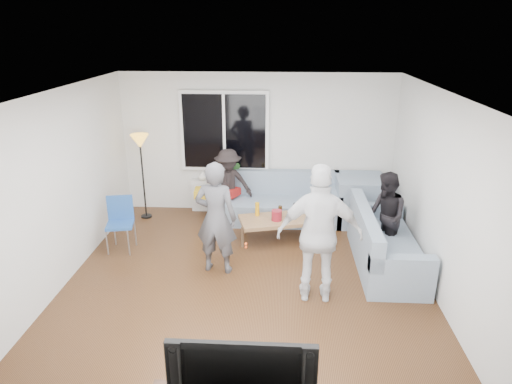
# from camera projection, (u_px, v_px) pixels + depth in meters

# --- Properties ---
(floor) EXTENTS (5.00, 5.50, 0.04)m
(floor) POSITION_uv_depth(u_px,v_px,m) (246.00, 286.00, 6.28)
(floor) COLOR #56351C
(floor) RESTS_ON ground
(ceiling) EXTENTS (5.00, 5.50, 0.04)m
(ceiling) POSITION_uv_depth(u_px,v_px,m) (245.00, 93.00, 5.37)
(ceiling) COLOR white
(ceiling) RESTS_ON ground
(wall_back) EXTENTS (5.00, 0.04, 2.60)m
(wall_back) POSITION_uv_depth(u_px,v_px,m) (258.00, 144.00, 8.42)
(wall_back) COLOR silver
(wall_back) RESTS_ON ground
(wall_front) EXTENTS (5.00, 0.04, 2.60)m
(wall_front) POSITION_uv_depth(u_px,v_px,m) (214.00, 335.00, 3.23)
(wall_front) COLOR silver
(wall_front) RESTS_ON ground
(wall_left) EXTENTS (0.04, 5.50, 2.60)m
(wall_left) POSITION_uv_depth(u_px,v_px,m) (54.00, 193.00, 5.97)
(wall_left) COLOR silver
(wall_left) RESTS_ON ground
(wall_right) EXTENTS (0.04, 5.50, 2.60)m
(wall_right) POSITION_uv_depth(u_px,v_px,m) (446.00, 201.00, 5.69)
(wall_right) COLOR silver
(wall_right) RESTS_ON ground
(window_frame) EXTENTS (1.62, 0.06, 1.47)m
(window_frame) POSITION_uv_depth(u_px,v_px,m) (224.00, 131.00, 8.29)
(window_frame) COLOR white
(window_frame) RESTS_ON wall_back
(window_glass) EXTENTS (1.50, 0.02, 1.35)m
(window_glass) POSITION_uv_depth(u_px,v_px,m) (224.00, 132.00, 8.26)
(window_glass) COLOR black
(window_glass) RESTS_ON window_frame
(window_mullion) EXTENTS (0.05, 0.03, 1.35)m
(window_mullion) POSITION_uv_depth(u_px,v_px,m) (224.00, 132.00, 8.25)
(window_mullion) COLOR white
(window_mullion) RESTS_ON window_frame
(radiator) EXTENTS (1.30, 0.12, 0.62)m
(radiator) POSITION_uv_depth(u_px,v_px,m) (226.00, 196.00, 8.68)
(radiator) COLOR silver
(radiator) RESTS_ON floor
(potted_plant) EXTENTS (0.24, 0.21, 0.37)m
(potted_plant) POSITION_uv_depth(u_px,v_px,m) (235.00, 171.00, 8.47)
(potted_plant) COLOR #2E6026
(potted_plant) RESTS_ON radiator
(vase) EXTENTS (0.22, 0.22, 0.19)m
(vase) POSITION_uv_depth(u_px,v_px,m) (203.00, 176.00, 8.54)
(vase) COLOR white
(vase) RESTS_ON radiator
(sofa_back_section) EXTENTS (2.30, 0.85, 0.85)m
(sofa_back_section) POSITION_uv_depth(u_px,v_px,m) (276.00, 198.00, 8.23)
(sofa_back_section) COLOR gray
(sofa_back_section) RESTS_ON floor
(sofa_right_section) EXTENTS (2.00, 0.85, 0.85)m
(sofa_right_section) POSITION_uv_depth(u_px,v_px,m) (387.00, 239.00, 6.66)
(sofa_right_section) COLOR gray
(sofa_right_section) RESTS_ON floor
(sofa_corner) EXTENTS (0.85, 0.85, 0.85)m
(sofa_corner) POSITION_uv_depth(u_px,v_px,m) (359.00, 200.00, 8.15)
(sofa_corner) COLOR gray
(sofa_corner) RESTS_ON floor
(cushion_yellow) EXTENTS (0.40, 0.34, 0.14)m
(cushion_yellow) POSITION_uv_depth(u_px,v_px,m) (205.00, 193.00, 8.26)
(cushion_yellow) COLOR gold
(cushion_yellow) RESTS_ON sofa_back_section
(cushion_red) EXTENTS (0.46, 0.43, 0.13)m
(cushion_red) POSITION_uv_depth(u_px,v_px,m) (228.00, 192.00, 8.31)
(cushion_red) COLOR maroon
(cushion_red) RESTS_ON sofa_back_section
(coffee_table) EXTENTS (1.22, 0.87, 0.40)m
(coffee_table) POSITION_uv_depth(u_px,v_px,m) (274.00, 230.00, 7.49)
(coffee_table) COLOR #9F754D
(coffee_table) RESTS_ON floor
(pitcher) EXTENTS (0.17, 0.17, 0.17)m
(pitcher) POSITION_uv_depth(u_px,v_px,m) (277.00, 215.00, 7.34)
(pitcher) COLOR maroon
(pitcher) RESTS_ON coffee_table
(side_chair) EXTENTS (0.47, 0.47, 0.86)m
(side_chair) POSITION_uv_depth(u_px,v_px,m) (120.00, 225.00, 7.11)
(side_chair) COLOR #234F98
(side_chair) RESTS_ON floor
(floor_lamp) EXTENTS (0.32, 0.32, 1.56)m
(floor_lamp) POSITION_uv_depth(u_px,v_px,m) (143.00, 177.00, 8.24)
(floor_lamp) COLOR gold
(floor_lamp) RESTS_ON floor
(player_left) EXTENTS (0.65, 0.48, 1.65)m
(player_left) POSITION_uv_depth(u_px,v_px,m) (216.00, 218.00, 6.39)
(player_left) COLOR #48484D
(player_left) RESTS_ON floor
(player_right) EXTENTS (1.08, 0.48, 1.83)m
(player_right) POSITION_uv_depth(u_px,v_px,m) (320.00, 235.00, 5.67)
(player_right) COLOR silver
(player_right) RESTS_ON floor
(spectator_right) EXTENTS (0.64, 0.75, 1.36)m
(spectator_right) POSITION_uv_depth(u_px,v_px,m) (386.00, 217.00, 6.79)
(spectator_right) COLOR black
(spectator_right) RESTS_ON floor
(spectator_back) EXTENTS (0.92, 0.63, 1.32)m
(spectator_back) POSITION_uv_depth(u_px,v_px,m) (228.00, 185.00, 8.23)
(spectator_back) COLOR black
(spectator_back) RESTS_ON floor
(television) EXTENTS (1.17, 0.15, 0.68)m
(television) POSITION_uv_depth(u_px,v_px,m) (243.00, 368.00, 3.65)
(television) COLOR black
(television) RESTS_ON tv_console
(bottle_a) EXTENTS (0.07, 0.07, 0.23)m
(bottle_a) POSITION_uv_depth(u_px,v_px,m) (257.00, 209.00, 7.51)
(bottle_a) COLOR orange
(bottle_a) RESTS_ON coffee_table
(bottle_c) EXTENTS (0.07, 0.07, 0.17)m
(bottle_c) POSITION_uv_depth(u_px,v_px,m) (280.00, 211.00, 7.51)
(bottle_c) COLOR #2F1E0A
(bottle_c) RESTS_ON coffee_table
(bottle_e) EXTENTS (0.07, 0.07, 0.22)m
(bottle_e) POSITION_uv_depth(u_px,v_px,m) (295.00, 210.00, 7.51)
(bottle_e) COLOR black
(bottle_e) RESTS_ON coffee_table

